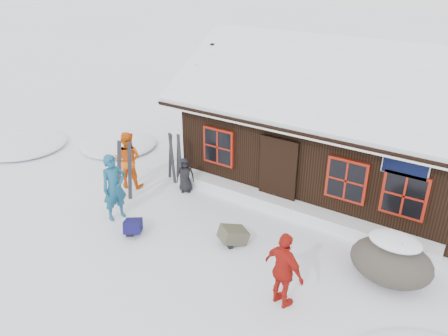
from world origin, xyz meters
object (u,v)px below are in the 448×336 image
(skier_crouched, at_px, (185,175))
(skier_orange_left, at_px, (128,160))
(backpack_blue, at_px, (133,228))
(backpack_olive, at_px, (233,238))
(skier_teal, at_px, (114,187))
(skier_orange_right, at_px, (284,271))
(ski_poles, at_px, (393,264))
(boulder, at_px, (391,261))
(ski_pair_left, at_px, (124,172))

(skier_crouched, bearing_deg, skier_orange_left, 168.63)
(skier_crouched, relative_size, backpack_blue, 1.96)
(backpack_olive, bearing_deg, skier_orange_left, -157.95)
(backpack_olive, bearing_deg, skier_teal, -134.95)
(skier_orange_right, relative_size, ski_poles, 1.43)
(boulder, bearing_deg, backpack_blue, -163.27)
(skier_crouched, distance_m, ski_pair_left, 1.79)
(ski_poles, bearing_deg, skier_orange_right, -132.82)
(skier_orange_right, relative_size, skier_crouched, 1.54)
(skier_teal, distance_m, boulder, 7.01)
(ski_pair_left, relative_size, backpack_blue, 3.39)
(skier_orange_left, distance_m, ski_poles, 7.95)
(skier_crouched, height_order, ski_pair_left, ski_pair_left)
(skier_orange_left, height_order, boulder, skier_orange_left)
(skier_orange_left, bearing_deg, skier_orange_right, 139.42)
(skier_orange_left, height_order, skier_crouched, skier_orange_left)
(backpack_blue, bearing_deg, skier_crouched, 60.16)
(skier_teal, height_order, backpack_olive, skier_teal)
(backpack_olive, bearing_deg, boulder, 44.38)
(skier_crouched, distance_m, boulder, 6.25)
(skier_orange_right, xyz_separation_m, backpack_blue, (-4.32, 0.16, -0.69))
(skier_crouched, xyz_separation_m, backpack_olive, (2.64, -1.48, -0.37))
(boulder, xyz_separation_m, backpack_blue, (-5.93, -1.78, -0.37))
(skier_teal, relative_size, boulder, 1.06)
(ski_pair_left, bearing_deg, skier_teal, -88.49)
(skier_teal, relative_size, ski_poles, 1.57)
(backpack_blue, bearing_deg, backpack_olive, -12.27)
(skier_crouched, bearing_deg, boulder, -40.27)
(skier_orange_left, height_order, ski_pair_left, ski_pair_left)
(ski_pair_left, height_order, backpack_blue, ski_pair_left)
(skier_teal, xyz_separation_m, backpack_olive, (3.28, 0.72, -0.75))
(skier_orange_right, bearing_deg, skier_crouched, -12.54)
(skier_crouched, relative_size, ski_pair_left, 0.58)
(skier_orange_right, relative_size, boulder, 0.96)
(skier_teal, relative_size, skier_orange_right, 1.10)
(ski_pair_left, bearing_deg, backpack_olive, -30.05)
(skier_orange_right, bearing_deg, backpack_blue, 15.66)
(skier_orange_right, distance_m, backpack_blue, 4.37)
(skier_teal, distance_m, ski_poles, 7.05)
(skier_teal, xyz_separation_m, ski_poles, (6.91, 1.33, -0.37))
(skier_teal, height_order, boulder, skier_teal)
(skier_teal, distance_m, backpack_olive, 3.44)
(skier_teal, bearing_deg, skier_orange_left, 50.71)
(ski_pair_left, distance_m, backpack_olive, 3.83)
(backpack_olive, bearing_deg, ski_pair_left, -149.31)
(skier_crouched, height_order, backpack_olive, skier_crouched)
(skier_crouched, height_order, backpack_blue, skier_crouched)
(skier_teal, distance_m, skier_orange_left, 1.84)
(ski_poles, bearing_deg, skier_teal, -169.10)
(skier_orange_right, distance_m, ski_pair_left, 5.87)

